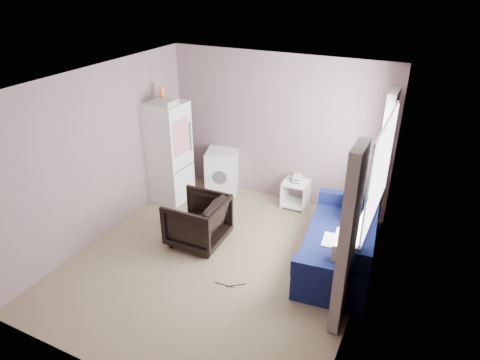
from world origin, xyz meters
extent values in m
cube|color=#8E7D5D|center=(0.00, 0.00, -0.01)|extent=(3.80, 4.20, 0.02)
cube|color=silver|center=(0.00, 0.00, 2.51)|extent=(3.80, 4.20, 0.02)
cube|color=gray|center=(0.00, 2.11, 1.25)|extent=(3.80, 0.02, 2.50)
cube|color=gray|center=(0.00, -2.11, 1.25)|extent=(3.80, 0.02, 2.50)
cube|color=gray|center=(-1.91, 0.00, 1.25)|extent=(0.02, 4.20, 2.50)
cube|color=gray|center=(1.91, 0.00, 1.25)|extent=(0.02, 4.20, 2.50)
cube|color=white|center=(1.89, 0.70, 1.50)|extent=(0.01, 1.60, 1.20)
imported|color=black|center=(-0.48, 0.28, 0.40)|extent=(0.74, 0.79, 0.80)
cube|color=white|center=(-1.61, 1.26, 0.86)|extent=(0.62, 0.62, 1.72)
cube|color=#54545C|center=(-1.31, 1.24, 0.64)|extent=(0.03, 0.55, 0.02)
cube|color=#54545C|center=(-1.29, 1.46, 1.13)|extent=(0.02, 0.03, 0.49)
cube|color=white|center=(-1.31, 1.21, 1.20)|extent=(0.02, 0.41, 0.59)
cylinder|color=orange|center=(-1.68, 1.31, 1.84)|extent=(0.08, 0.08, 0.24)
cube|color=#B9BAAF|center=(-1.49, 1.15, 1.77)|extent=(0.27, 0.31, 0.09)
cube|color=white|center=(-0.92, 1.88, 0.39)|extent=(0.68, 0.68, 0.77)
cube|color=#54545C|center=(-0.92, 1.86, 0.74)|extent=(0.63, 0.62, 0.05)
cylinder|color=#54545C|center=(-0.84, 1.62, 0.39)|extent=(0.25, 0.09, 0.25)
cube|color=white|center=(0.46, 1.93, 0.45)|extent=(0.44, 0.44, 0.04)
cube|color=white|center=(0.46, 1.93, 0.06)|extent=(0.44, 0.44, 0.04)
cube|color=white|center=(0.26, 1.92, 0.24)|extent=(0.05, 0.42, 0.47)
cube|color=white|center=(0.65, 1.93, 0.24)|extent=(0.05, 0.42, 0.47)
cube|color=#243397|center=(0.46, 1.93, 0.48)|extent=(0.15, 0.21, 0.03)
cube|color=beige|center=(0.47, 1.93, 0.51)|extent=(0.17, 0.22, 0.03)
cube|color=#243397|center=(0.45, 1.93, 0.54)|extent=(0.15, 0.21, 0.03)
cube|color=beige|center=(0.46, 1.92, 0.56)|extent=(0.17, 0.23, 0.03)
cube|color=#121B54|center=(1.50, 0.67, 0.21)|extent=(1.08, 1.95, 0.42)
cube|color=#121B54|center=(1.84, 0.71, 0.64)|extent=(0.39, 1.88, 0.46)
cube|color=#121B54|center=(1.60, -0.23, 0.52)|extent=(0.89, 0.24, 0.21)
cube|color=#121B54|center=(1.40, 1.57, 0.52)|extent=(0.89, 0.24, 0.21)
cube|color=beige|center=(1.62, 0.08, 0.62)|extent=(0.17, 0.43, 0.42)
cube|color=beige|center=(1.48, 1.27, 0.62)|extent=(0.17, 0.43, 0.42)
cube|color=white|center=(1.43, 0.56, 0.43)|extent=(0.27, 0.37, 0.02)
cube|color=silver|center=(1.56, 0.57, 0.54)|extent=(0.10, 0.35, 0.23)
cube|color=white|center=(1.82, 0.70, 0.87)|extent=(0.14, 1.70, 0.04)
cube|color=white|center=(1.87, 0.70, 0.90)|extent=(0.02, 1.68, 0.05)
cube|color=white|center=(1.87, 0.70, 1.50)|extent=(0.02, 1.68, 0.05)
cube|color=white|center=(1.87, 0.70, 2.10)|extent=(0.02, 1.68, 0.05)
cube|color=white|center=(1.87, -0.10, 1.50)|extent=(0.02, 0.05, 1.20)
cube|color=white|center=(1.87, 0.43, 1.50)|extent=(0.02, 0.05, 1.20)
cube|color=white|center=(1.87, 0.97, 1.50)|extent=(0.02, 0.05, 1.20)
cube|color=white|center=(1.87, 1.50, 1.50)|extent=(0.02, 0.05, 1.20)
cube|color=beige|center=(1.78, -0.38, 1.10)|extent=(0.12, 0.46, 2.18)
cube|color=beige|center=(1.78, 1.78, 1.10)|extent=(0.12, 0.46, 2.18)
cylinder|color=black|center=(0.46, -0.35, 0.01)|extent=(0.22, 0.17, 0.01)
cylinder|color=black|center=(0.31, -0.42, 0.01)|extent=(0.27, 0.02, 0.01)
camera|label=1|loc=(2.39, -4.20, 3.69)|focal=32.00mm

